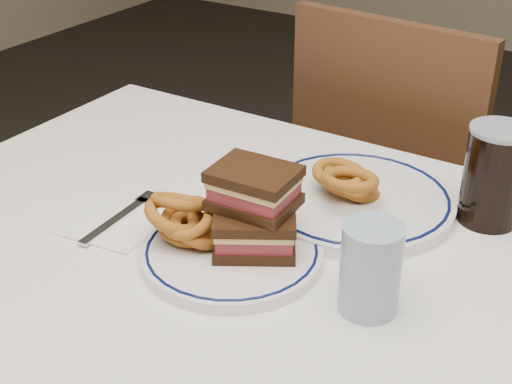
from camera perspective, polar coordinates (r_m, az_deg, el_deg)
The scene contains 11 objects.
dining_table at distance 0.99m, azimuth 2.06°, elevation -11.73°, with size 1.27×0.87×0.75m.
chair_far at distance 1.65m, azimuth 11.51°, elevation 0.01°, with size 0.47×0.47×0.92m.
main_plate at distance 0.95m, azimuth -1.94°, elevation -4.85°, with size 0.24×0.24×0.02m.
reuben_sandwich at distance 0.93m, azimuth -0.13°, elevation -1.40°, with size 0.14×0.13×0.11m.
onion_rings_main at distance 0.96m, azimuth -5.66°, elevation -2.20°, with size 0.12×0.10×0.09m.
ketchup_ramekin at distance 1.03m, azimuth -1.07°, elevation -0.20°, with size 0.06×0.06×0.04m.
beer_mug at distance 1.06m, azimuth 18.68°, elevation 1.31°, with size 0.13×0.09×0.15m.
water_glass at distance 0.85m, azimuth 9.14°, elevation -6.06°, with size 0.07×0.07×0.11m, color #8FA8B9.
far_plate at distance 1.08m, azimuth 7.95°, elevation -0.63°, with size 0.30×0.30×0.02m.
onion_rings_far at distance 1.06m, azimuth 7.29°, elevation 0.98°, with size 0.11×0.12×0.08m.
napkin_fork at distance 1.05m, azimuth -11.09°, elevation -2.32°, with size 0.14×0.17×0.01m.
Camera 1 is at (0.37, -0.65, 1.29)m, focal length 50.00 mm.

